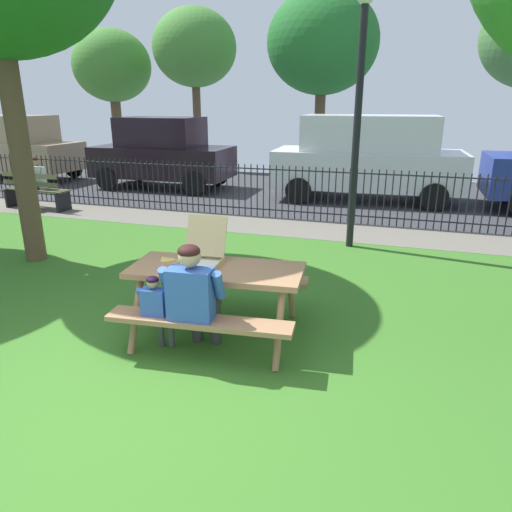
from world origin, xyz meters
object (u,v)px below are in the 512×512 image
object	(u,v)px
adult_at_table	(194,296)
person_on_park_bench	(33,181)
park_bench_left	(36,191)
far_tree_left	(112,67)
child_at_table	(157,307)
parked_car_far_left	(18,147)
picnic_table_foreground	(217,283)
far_tree_midleft	(195,48)
lamp_post_walkway	(359,97)
pizza_box_open	(202,253)
far_tree_center	(323,43)
parked_car_center	(368,156)
parked_car_left	(163,153)
pizza_slice_on_table	(168,260)

from	to	relation	value
adult_at_table	person_on_park_bench	xyz separation A→B (m)	(-6.39, 5.01, 0.00)
park_bench_left	far_tree_left	world-z (taller)	far_tree_left
child_at_table	parked_car_far_left	world-z (taller)	parked_car_far_left
picnic_table_foreground	far_tree_midleft	world-z (taller)	far_tree_midleft
lamp_post_walkway	far_tree_midleft	distance (m)	11.80
person_on_park_bench	pizza_box_open	bearing A→B (deg)	-35.35
picnic_table_foreground	far_tree_center	world-z (taller)	far_tree_center
park_bench_left	parked_car_center	world-z (taller)	parked_car_center
parked_car_left	adult_at_table	bearing A→B (deg)	-60.00
picnic_table_foreground	far_tree_left	world-z (taller)	far_tree_left
picnic_table_foreground	pizza_box_open	xyz separation A→B (m)	(-0.20, 0.10, 0.28)
far_tree_left	far_tree_midleft	bearing A→B (deg)	0.00
child_at_table	adult_at_table	bearing A→B (deg)	9.75
child_at_table	lamp_post_walkway	world-z (taller)	lamp_post_walkway
parked_car_center	far_tree_center	world-z (taller)	far_tree_center
far_tree_left	far_tree_center	bearing A→B (deg)	0.00
child_at_table	far_tree_midleft	xyz separation A→B (m)	(-5.69, 13.58, 3.72)
child_at_table	lamp_post_walkway	distance (m)	4.90
person_on_park_bench	parked_car_left	size ratio (longest dim) A/B	0.30
parked_car_center	park_bench_left	bearing A→B (deg)	-154.91
pizza_box_open	parked_car_center	bearing A→B (deg)	82.27
far_tree_center	pizza_box_open	bearing A→B (deg)	-85.04
park_bench_left	person_on_park_bench	bearing A→B (deg)	158.90
parked_car_center	far_tree_midleft	size ratio (longest dim) A/B	0.83
pizza_box_open	far_tree_center	size ratio (longest dim) A/B	0.10
pizza_slice_on_table	parked_car_center	world-z (taller)	parked_car_center
parked_car_far_left	picnic_table_foreground	bearing A→B (deg)	-38.29
lamp_post_walkway	parked_car_left	size ratio (longest dim) A/B	1.03
lamp_post_walkway	far_tree_midleft	world-z (taller)	far_tree_midleft
pizza_box_open	person_on_park_bench	xyz separation A→B (m)	(-6.21, 4.40, -0.22)
far_tree_midleft	park_bench_left	bearing A→B (deg)	-91.85
picnic_table_foreground	far_tree_center	distance (m)	13.58
pizza_slice_on_table	far_tree_left	size ratio (longest dim) A/B	0.05
parked_car_center	far_tree_center	xyz separation A→B (m)	(-2.17, 5.15, 3.18)
person_on_park_bench	lamp_post_walkway	distance (m)	7.64
parked_car_center	far_tree_midleft	xyz separation A→B (m)	(-6.94, 5.15, 3.14)
adult_at_table	park_bench_left	world-z (taller)	adult_at_table
pizza_box_open	far_tree_left	world-z (taller)	far_tree_left
child_at_table	parked_car_center	xyz separation A→B (m)	(1.25, 8.43, 0.58)
child_at_table	parked_car_left	distance (m)	9.55
pizza_box_open	parked_car_far_left	xyz separation A→B (m)	(-9.76, 7.76, 0.13)
pizza_slice_on_table	child_at_table	world-z (taller)	child_at_table
adult_at_table	lamp_post_walkway	size ratio (longest dim) A/B	0.29
picnic_table_foreground	person_on_park_bench	distance (m)	7.83
pizza_slice_on_table	person_on_park_bench	world-z (taller)	person_on_park_bench
parked_car_center	adult_at_table	bearing A→B (deg)	-95.99
pizza_slice_on_table	far_tree_left	xyz separation A→B (m)	(-9.09, 12.96, 2.91)
child_at_table	parked_car_left	size ratio (longest dim) A/B	0.22
picnic_table_foreground	parked_car_left	world-z (taller)	parked_car_left
lamp_post_walkway	pizza_slice_on_table	bearing A→B (deg)	-112.92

